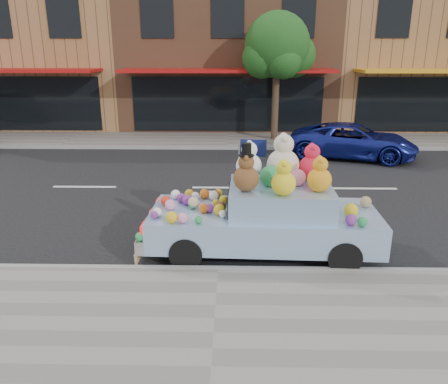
{
  "coord_description": "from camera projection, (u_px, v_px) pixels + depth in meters",
  "views": [
    {
      "loc": [
        0.24,
        -11.85,
        3.78
      ],
      "look_at": [
        0.09,
        -4.17,
        1.25
      ],
      "focal_mm": 35.0,
      "sensor_mm": 36.0,
      "label": 1
    }
  ],
  "objects": [
    {
      "name": "ground",
      "position": [
        224.0,
        188.0,
        12.44
      ],
      "size": [
        120.0,
        120.0,
        0.0
      ],
      "primitive_type": "plane",
      "color": "black",
      "rests_on": "ground"
    },
    {
      "name": "near_sidewalk",
      "position": [
        215.0,
        321.0,
        6.25
      ],
      "size": [
        60.0,
        3.0,
        0.12
      ],
      "primitive_type": "cube",
      "color": "gray",
      "rests_on": "ground"
    },
    {
      "name": "far_sidewalk",
      "position": [
        227.0,
        140.0,
        18.6
      ],
      "size": [
        60.0,
        3.0,
        0.12
      ],
      "primitive_type": "cube",
      "color": "gray",
      "rests_on": "ground"
    },
    {
      "name": "near_kerb",
      "position": [
        218.0,
        271.0,
        7.67
      ],
      "size": [
        60.0,
        0.12,
        0.13
      ],
      "primitive_type": "cube",
      "color": "gray",
      "rests_on": "ground"
    },
    {
      "name": "far_kerb",
      "position": [
        226.0,
        148.0,
        17.17
      ],
      "size": [
        60.0,
        0.12,
        0.13
      ],
      "primitive_type": "cube",
      "color": "gray",
      "rests_on": "ground"
    },
    {
      "name": "storefront_left",
      "position": [
        38.0,
        51.0,
        22.86
      ],
      "size": [
        10.0,
        9.8,
        7.3
      ],
      "color": "#97673F",
      "rests_on": "ground"
    },
    {
      "name": "storefront_mid",
      "position": [
        229.0,
        51.0,
        22.67
      ],
      "size": [
        10.0,
        9.8,
        7.3
      ],
      "color": "#915B3D",
      "rests_on": "ground"
    },
    {
      "name": "storefront_right",
      "position": [
        422.0,
        51.0,
        22.48
      ],
      "size": [
        10.0,
        9.8,
        7.3
      ],
      "color": "#97673F",
      "rests_on": "ground"
    },
    {
      "name": "street_tree",
      "position": [
        278.0,
        51.0,
        17.47
      ],
      "size": [
        3.0,
        2.7,
        5.22
      ],
      "color": "#38281C",
      "rests_on": "ground"
    },
    {
      "name": "car_blue",
      "position": [
        353.0,
        141.0,
        15.71
      ],
      "size": [
        4.84,
        3.31,
        1.23
      ],
      "primitive_type": "imported",
      "rotation": [
        0.0,
        0.0,
        1.26
      ],
      "color": "navy",
      "rests_on": "ground"
    },
    {
      "name": "art_car",
      "position": [
        266.0,
        212.0,
        8.32
      ],
      "size": [
        4.54,
        1.91,
        2.26
      ],
      "rotation": [
        0.0,
        0.0,
        -0.04
      ],
      "color": "black",
      "rests_on": "ground"
    }
  ]
}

